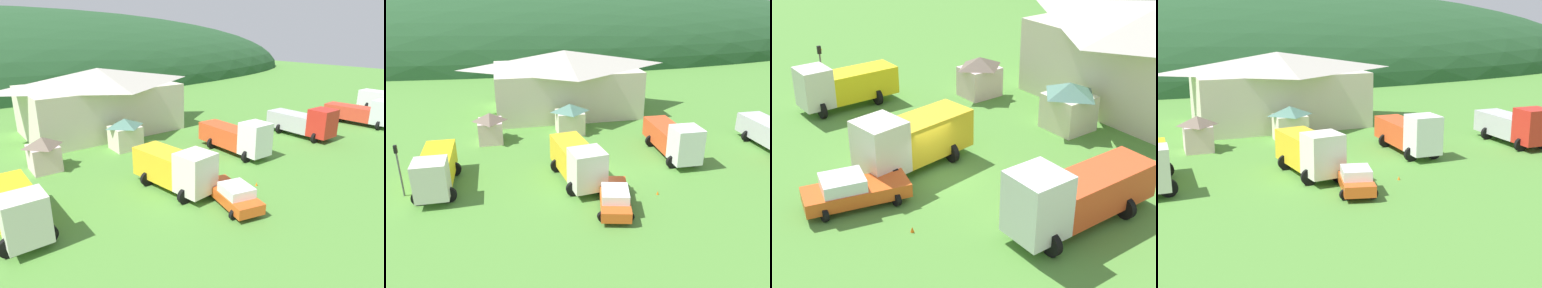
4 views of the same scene
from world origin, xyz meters
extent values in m
plane|color=#518C38|center=(0.00, 0.00, 0.00)|extent=(200.00, 200.00, 0.00)
cube|color=beige|center=(-0.41, 9.89, 1.13)|extent=(2.70, 2.52, 2.27)
pyramid|color=#4C7A6B|center=(-0.41, 9.89, 2.66)|extent=(2.91, 2.72, 0.79)
cube|color=beige|center=(-8.35, 9.03, 1.07)|extent=(2.23, 2.56, 2.13)
pyramid|color=#6B5B4C|center=(-8.35, 9.03, 2.51)|extent=(2.40, 2.76, 0.75)
cube|color=silver|center=(-12.13, -1.91, 1.87)|extent=(2.21, 1.98, 2.64)
cube|color=black|center=(-12.13, -2.01, 2.45)|extent=(1.19, 1.58, 0.84)
cube|color=yellow|center=(-12.14, 1.48, 1.51)|extent=(2.21, 4.81, 1.91)
cylinder|color=black|center=(-11.18, -1.91, 0.55)|extent=(1.10, 0.30, 1.10)
cylinder|color=black|center=(-13.08, -1.91, 0.55)|extent=(1.10, 0.30, 1.10)
cylinder|color=black|center=(-11.19, 2.20, 0.55)|extent=(1.10, 0.30, 1.10)
cylinder|color=black|center=(-13.09, 2.20, 0.55)|extent=(1.10, 0.30, 1.10)
cube|color=silver|center=(-1.57, -2.72, 1.95)|extent=(2.59, 2.49, 2.80)
cube|color=black|center=(-1.56, -2.83, 2.56)|extent=(1.47, 1.91, 0.89)
cube|color=gold|center=(-2.02, 0.60, 1.64)|extent=(2.90, 4.77, 2.17)
cylinder|color=black|center=(-0.57, -2.58, 0.55)|extent=(1.10, 0.30, 1.10)
cylinder|color=black|center=(-2.57, -2.85, 0.55)|extent=(1.10, 0.30, 1.10)
cylinder|color=black|center=(-1.11, 1.41, 0.55)|extent=(1.10, 0.30, 1.10)
cylinder|color=black|center=(-3.11, 1.13, 0.55)|extent=(1.10, 0.30, 1.10)
cube|color=white|center=(7.26, -0.13, 2.01)|extent=(2.26, 2.23, 2.91)
cube|color=black|center=(7.26, -0.24, 2.65)|extent=(1.22, 1.78, 0.93)
cube|color=#E04C23|center=(7.30, 3.77, 1.45)|extent=(2.29, 5.62, 1.79)
cylinder|color=black|center=(8.22, -0.14, 0.55)|extent=(1.10, 0.30, 1.10)
cylinder|color=black|center=(6.29, -0.12, 0.55)|extent=(1.10, 0.30, 1.10)
cylinder|color=black|center=(8.27, 4.60, 0.55)|extent=(1.10, 0.30, 1.10)
cylinder|color=black|center=(6.34, 4.62, 0.55)|extent=(1.10, 0.30, 1.10)
cube|color=#DD551C|center=(-0.20, -4.87, 0.69)|extent=(3.03, 5.36, 0.70)
cube|color=silver|center=(-0.34, -5.46, 1.35)|extent=(2.17, 2.38, 0.62)
cylinder|color=black|center=(0.21, -6.74, 0.34)|extent=(0.68, 0.24, 0.68)
cylinder|color=black|center=(-1.41, -6.35, 0.34)|extent=(0.68, 0.24, 0.68)
cylinder|color=black|center=(1.01, -3.39, 0.34)|extent=(0.68, 0.24, 0.68)
cylinder|color=black|center=(-0.61, -3.00, 0.34)|extent=(0.68, 0.24, 0.68)
cylinder|color=#4C4C51|center=(-14.43, -0.37, 1.67)|extent=(0.12, 0.12, 3.35)
cube|color=black|center=(-14.43, -0.37, 3.62)|extent=(0.20, 0.24, 0.55)
sphere|color=yellow|center=(-14.43, -0.24, 3.62)|extent=(0.14, 0.14, 0.14)
cone|color=orange|center=(3.37, -3.95, 0.00)|extent=(0.36, 0.36, 0.55)
camera|label=1|loc=(-14.65, -19.23, 11.01)|focal=31.45mm
camera|label=2|loc=(-7.11, -25.72, 13.56)|focal=34.93mm
camera|label=3|loc=(20.82, -14.01, 14.20)|focal=50.55mm
camera|label=4|loc=(-11.95, -34.24, 10.78)|focal=49.30mm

